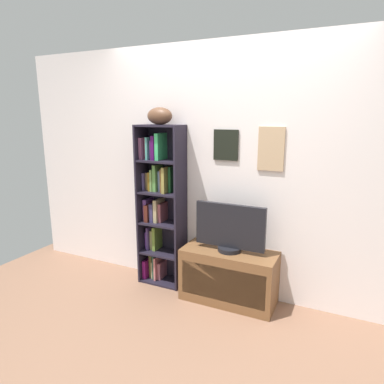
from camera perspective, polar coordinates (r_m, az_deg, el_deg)
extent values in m
cube|color=#855F49|center=(2.90, -3.66, -25.49)|extent=(5.20, 5.20, 0.04)
cube|color=white|center=(3.36, 5.44, 3.30)|extent=(4.80, 0.06, 2.45)
cube|color=black|center=(3.28, 5.69, 7.82)|extent=(0.24, 0.02, 0.29)
cube|color=tan|center=(3.27, 5.66, 7.81)|extent=(0.19, 0.01, 0.24)
cube|color=tan|center=(3.16, 13.08, 7.04)|extent=(0.24, 0.02, 0.39)
cube|color=#BCBC90|center=(3.15, 13.06, 7.03)|extent=(0.19, 0.01, 0.34)
cube|color=black|center=(3.67, -8.17, -2.11)|extent=(0.02, 0.26, 1.68)
cube|color=black|center=(3.45, -1.88, -2.96)|extent=(0.02, 0.26, 1.68)
cube|color=black|center=(3.66, -4.12, -2.05)|extent=(0.47, 0.01, 1.68)
cube|color=black|center=(3.86, -4.87, -14.50)|extent=(0.43, 0.25, 0.02)
cube|color=black|center=(3.72, -4.97, -10.01)|extent=(0.43, 0.25, 0.02)
cube|color=black|center=(3.61, -5.07, -5.19)|extent=(0.43, 0.25, 0.02)
cube|color=black|center=(3.52, -5.18, -0.10)|extent=(0.43, 0.25, 0.02)
cube|color=black|center=(3.46, -5.28, 5.20)|extent=(0.43, 0.25, 0.02)
cube|color=black|center=(3.43, -5.41, 10.97)|extent=(0.43, 0.25, 0.02)
cube|color=#6A1053|center=(3.92, -7.24, -12.31)|extent=(0.04, 0.21, 0.21)
cube|color=brown|center=(3.91, -6.46, -11.91)|extent=(0.03, 0.14, 0.26)
cube|color=tan|center=(3.90, -6.13, -12.53)|extent=(0.02, 0.16, 0.19)
cube|color=#2B4E3A|center=(3.87, -5.86, -12.13)|extent=(0.03, 0.17, 0.26)
cube|color=#C86D6E|center=(3.85, -5.57, -12.30)|extent=(0.02, 0.19, 0.26)
cube|color=#9B5866|center=(3.86, -5.00, -12.78)|extent=(0.03, 0.16, 0.19)
cube|color=purple|center=(3.82, -7.09, -7.81)|extent=(0.04, 0.14, 0.18)
cube|color=#4B3574|center=(3.78, -6.86, -7.49)|extent=(0.02, 0.18, 0.25)
cube|color=olive|center=(3.78, -6.28, -7.78)|extent=(0.04, 0.14, 0.21)
cube|color=olive|center=(3.75, -5.84, -7.58)|extent=(0.03, 0.16, 0.26)
cube|color=purple|center=(3.70, -7.31, -2.81)|extent=(0.04, 0.16, 0.22)
cube|color=#4D1F18|center=(3.66, -6.92, -3.31)|extent=(0.04, 0.21, 0.18)
cube|color=#342F54|center=(3.64, -6.15, -3.27)|extent=(0.04, 0.19, 0.19)
cube|color=tan|center=(3.61, -5.52, -3.00)|extent=(0.04, 0.19, 0.24)
cube|color=#8D4851|center=(3.61, -4.90, -3.36)|extent=(0.03, 0.16, 0.20)
cube|color=#4A3F6B|center=(3.64, -7.55, 1.87)|extent=(0.03, 0.16, 0.18)
cube|color=brown|center=(3.63, -6.94, 1.87)|extent=(0.04, 0.13, 0.18)
cube|color=brown|center=(3.59, -6.57, 1.87)|extent=(0.02, 0.17, 0.20)
cube|color=#74984F|center=(3.57, -6.23, 2.06)|extent=(0.02, 0.18, 0.22)
cube|color=#5A9344|center=(3.55, -5.71, 2.41)|extent=(0.04, 0.17, 0.27)
cube|color=#758FB5|center=(3.55, -4.92, 1.90)|extent=(0.04, 0.14, 0.21)
cube|color=brown|center=(3.50, -4.47, 2.01)|extent=(0.03, 0.18, 0.24)
cube|color=olive|center=(3.47, -4.09, 2.12)|extent=(0.03, 0.21, 0.26)
cube|color=#1F552C|center=(3.48, -3.27, 2.17)|extent=(0.03, 0.14, 0.26)
cube|color=#6C3D5B|center=(3.57, -7.83, 7.28)|extent=(0.03, 0.20, 0.22)
cube|color=#972E4A|center=(3.57, -7.10, 7.28)|extent=(0.03, 0.15, 0.21)
cube|color=teal|center=(3.53, -6.87, 7.32)|extent=(0.02, 0.19, 0.22)
cube|color=purple|center=(3.53, -6.24, 7.05)|extent=(0.03, 0.16, 0.19)
cube|color=#420D4E|center=(3.49, -5.85, 7.39)|extent=(0.03, 0.20, 0.24)
cube|color=#3DBB6A|center=(3.47, -5.22, 7.60)|extent=(0.04, 0.19, 0.27)
ellipsoid|color=brown|center=(3.43, -5.44, 12.54)|extent=(0.33, 0.23, 0.17)
cube|color=brown|center=(3.41, 6.16, -13.77)|extent=(0.90, 0.39, 0.52)
cube|color=#533720|center=(3.25, 5.03, -15.13)|extent=(0.81, 0.01, 0.33)
cylinder|color=black|center=(3.29, 6.28, -9.44)|extent=(0.22, 0.22, 0.04)
cube|color=black|center=(3.21, 6.38, -5.66)|extent=(0.67, 0.04, 0.42)
cube|color=#AACBF3|center=(3.20, 6.30, -5.73)|extent=(0.63, 0.01, 0.38)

